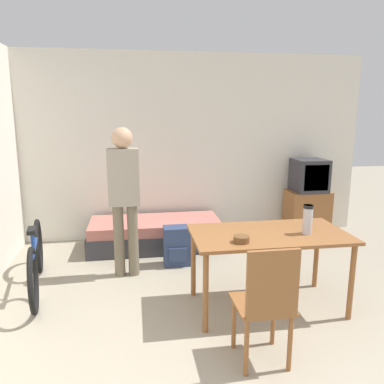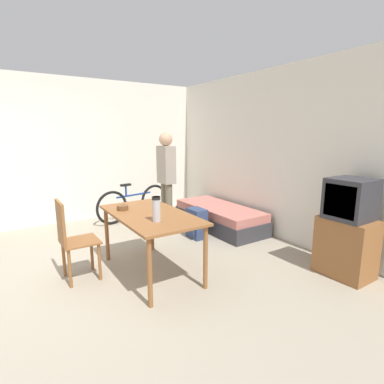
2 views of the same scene
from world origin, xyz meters
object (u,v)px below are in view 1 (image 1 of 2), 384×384
(bicycle, at_px, (36,260))
(mate_bowl, at_px, (241,239))
(person_standing, at_px, (124,191))
(wooden_chair, at_px, (267,301))
(dining_table, at_px, (269,241))
(backpack, at_px, (177,246))
(daybed, at_px, (155,234))
(tv, at_px, (307,200))
(thermos_flask, at_px, (308,218))

(bicycle, height_order, mate_bowl, mate_bowl)
(person_standing, bearing_deg, wooden_chair, -60.05)
(dining_table, distance_m, backpack, 1.44)
(backpack, bearing_deg, person_standing, -160.60)
(bicycle, bearing_deg, daybed, 39.73)
(dining_table, relative_size, mate_bowl, 10.53)
(tv, bearing_deg, thermos_flask, -116.17)
(bicycle, height_order, backpack, bicycle)
(wooden_chair, height_order, mate_bowl, wooden_chair)
(daybed, height_order, thermos_flask, thermos_flask)
(mate_bowl, bearing_deg, person_standing, 131.23)
(tv, height_order, person_standing, person_standing)
(dining_table, bearing_deg, daybed, 118.20)
(wooden_chair, height_order, thermos_flask, thermos_flask)
(wooden_chair, distance_m, mate_bowl, 0.68)
(thermos_flask, bearing_deg, person_standing, 148.70)
(thermos_flask, bearing_deg, bicycle, 163.11)
(bicycle, distance_m, backpack, 1.61)
(mate_bowl, distance_m, backpack, 1.54)
(tv, relative_size, wooden_chair, 1.24)
(bicycle, bearing_deg, tv, 18.58)
(daybed, distance_m, mate_bowl, 2.21)
(daybed, height_order, person_standing, person_standing)
(person_standing, xyz_separation_m, backpack, (0.61, 0.22, -0.76))
(wooden_chair, bearing_deg, thermos_flask, 49.38)
(bicycle, xyz_separation_m, thermos_flask, (2.62, -0.80, 0.57))
(daybed, relative_size, tv, 1.55)
(daybed, relative_size, dining_table, 1.26)
(daybed, xyz_separation_m, dining_table, (0.97, -1.81, 0.48))
(person_standing, distance_m, mate_bowl, 1.56)
(dining_table, bearing_deg, wooden_chair, -110.84)
(bicycle, relative_size, backpack, 3.28)
(tv, bearing_deg, person_standing, -159.80)
(daybed, relative_size, bicycle, 1.15)
(dining_table, bearing_deg, mate_bowl, -146.92)
(dining_table, xyz_separation_m, mate_bowl, (-0.33, -0.22, 0.11))
(dining_table, bearing_deg, thermos_flask, -13.61)
(mate_bowl, bearing_deg, daybed, 107.43)
(bicycle, bearing_deg, wooden_chair, -38.43)
(dining_table, bearing_deg, person_standing, 145.07)
(dining_table, height_order, thermos_flask, thermos_flask)
(person_standing, height_order, mate_bowl, person_standing)
(thermos_flask, bearing_deg, wooden_chair, -130.62)
(tv, height_order, backpack, tv)
(thermos_flask, xyz_separation_m, mate_bowl, (-0.67, -0.14, -0.12))
(person_standing, bearing_deg, mate_bowl, -48.77)
(tv, relative_size, backpack, 2.44)
(dining_table, relative_size, wooden_chair, 1.52)
(dining_table, distance_m, wooden_chair, 0.92)
(mate_bowl, height_order, backpack, mate_bowl)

